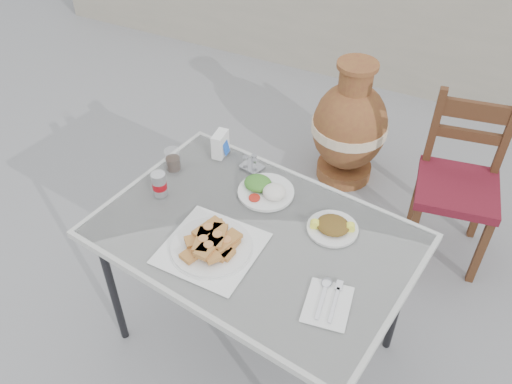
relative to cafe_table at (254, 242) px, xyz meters
The scene contains 13 objects.
ground 0.69m from the cafe_table, 156.43° to the left, with size 80.00×80.00×0.00m, color slate.
cafe_table is the anchor object (origin of this frame).
pide_plate 0.19m from the cafe_table, 125.87° to the right, with size 0.34×0.34×0.07m.
salad_rice_plate 0.24m from the cafe_table, 105.47° to the left, with size 0.23×0.23×0.06m.
salad_chopped_plate 0.30m from the cafe_table, 29.48° to the left, with size 0.20×0.20×0.04m.
soda_can 0.45m from the cafe_table, behind, with size 0.06×0.06×0.11m.
cola_glass 0.52m from the cafe_table, 158.98° to the left, with size 0.07×0.07×0.10m.
napkin_holder 0.52m from the cafe_table, 133.93° to the left, with size 0.06×0.10×0.11m.
condiment_caddy 0.39m from the cafe_table, 118.38° to the left, with size 0.11×0.09×0.07m.
cutlery_napkin 0.40m from the cafe_table, 25.69° to the right, with size 0.18×0.22×0.01m.
chair 1.19m from the cafe_table, 57.65° to the left, with size 0.45×0.45×0.88m.
terracotta_urn 1.36m from the cafe_table, 91.88° to the left, with size 0.45×0.45×0.78m.
back_wall 2.58m from the cafe_table, 93.55° to the left, with size 6.00×0.25×1.20m, color #9E9583.
Camera 1 is at (0.80, -1.34, 2.19)m, focal length 38.00 mm.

